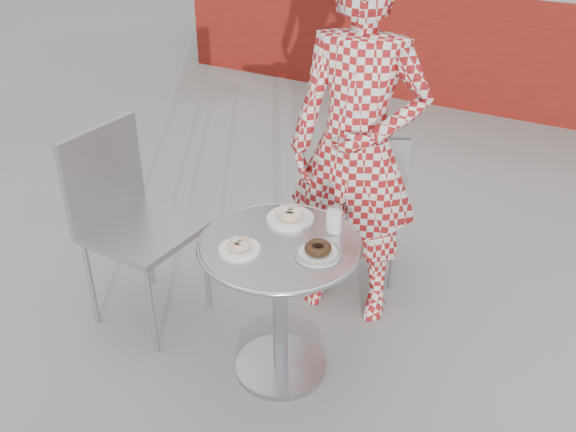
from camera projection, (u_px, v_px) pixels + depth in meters
The scene contains 9 objects.
ground at pixel (279, 363), 2.98m from camera, with size 60.00×60.00×0.00m, color #A3A09B.
bistro_table at pixel (280, 277), 2.69m from camera, with size 0.68×0.68×0.69m.
chair_far at pixel (359, 228), 3.49m from camera, with size 0.56×0.56×0.89m.
chair_left at pixel (146, 265), 3.15m from camera, with size 0.50×0.50×0.98m.
seated_person at pixel (357, 150), 2.93m from camera, with size 0.64×0.42×1.75m, color maroon.
plate_far at pixel (290, 216), 2.75m from camera, with size 0.20×0.20×0.05m.
plate_near at pixel (239, 247), 2.55m from camera, with size 0.17×0.17×0.04m.
plate_checker at pixel (318, 251), 2.53m from camera, with size 0.19×0.19×0.05m.
milk_cup at pixel (334, 221), 2.65m from camera, with size 0.07×0.07×0.11m.
Camera 1 is at (1.10, -1.93, 2.11)m, focal length 40.00 mm.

